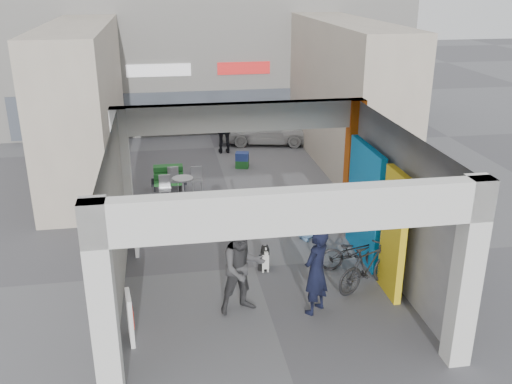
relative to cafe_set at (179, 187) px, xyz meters
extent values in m
plane|color=#5C5D62|center=(1.56, -4.94, -0.29)|extent=(90.00, 90.00, 0.00)
cube|color=silver|center=(-1.44, -8.94, 1.46)|extent=(0.40, 0.40, 3.50)
cube|color=silver|center=(-1.44, -2.94, 1.46)|extent=(0.40, 0.40, 3.50)
cube|color=silver|center=(4.56, -8.94, 1.46)|extent=(0.40, 0.40, 3.50)
cube|color=#C44F0B|center=(4.56, -2.94, 1.46)|extent=(0.40, 0.40, 3.50)
plane|color=beige|center=(-1.44, -5.94, 1.46)|extent=(0.00, 6.40, 6.40)
plane|color=#9D9DA2|center=(4.56, -5.94, 1.46)|extent=(0.00, 6.40, 6.40)
cube|color=#0D84D4|center=(4.26, -4.74, 1.11)|extent=(0.15, 2.00, 2.80)
cube|color=yellow|center=(4.26, -6.54, 1.11)|extent=(0.15, 1.00, 2.80)
plane|color=#B1B1AC|center=(1.56, -5.94, 3.21)|extent=(6.40, 6.40, 0.00)
cube|color=silver|center=(1.56, -2.89, 2.86)|extent=(6.40, 0.30, 0.70)
cube|color=silver|center=(1.56, -8.99, 2.86)|extent=(6.40, 0.30, 0.70)
cube|color=silver|center=(1.56, -2.72, 2.81)|extent=(4.20, 0.05, 0.55)
cube|color=silver|center=(1.56, 9.06, 3.71)|extent=(18.00, 4.00, 8.00)
cube|color=#515966|center=(1.56, 7.01, 0.71)|extent=(16.20, 0.06, 1.80)
cube|color=white|center=(-0.44, 7.02, 2.51)|extent=(2.60, 0.06, 0.50)
cube|color=red|center=(3.06, 7.02, 2.51)|extent=(2.20, 0.06, 0.50)
cube|color=#BCAF9C|center=(-2.94, 2.56, 2.21)|extent=(2.00, 9.00, 5.00)
cube|color=#BCAF9C|center=(6.06, 2.56, 2.21)|extent=(2.00, 9.00, 5.00)
cylinder|color=#979A9F|center=(-0.07, -2.60, 0.18)|extent=(0.09, 0.09, 0.93)
cylinder|color=#979A9F|center=(1.66, -2.50, 0.19)|extent=(0.09, 0.09, 0.96)
cylinder|color=#979A9F|center=(3.01, -2.69, 0.18)|extent=(0.09, 0.09, 0.93)
cube|color=silver|center=(-1.19, -7.39, 0.21)|extent=(0.15, 0.56, 1.00)
cube|color=red|center=(-1.15, -7.39, 0.26)|extent=(0.09, 0.39, 0.40)
cube|color=silver|center=(-1.19, -3.73, 0.21)|extent=(0.08, 0.55, 1.00)
cube|color=red|center=(-1.15, -3.73, 0.26)|extent=(0.04, 0.39, 0.40)
cylinder|color=#9E9EA3|center=(0.11, -0.26, 0.04)|extent=(0.05, 0.05, 0.66)
cylinder|color=#9E9EA3|center=(0.11, -0.26, -0.28)|extent=(0.40, 0.40, 0.02)
cylinder|color=#9E9EA3|center=(0.11, -0.26, 0.37)|extent=(0.64, 0.64, 0.05)
cube|color=#9E9EA3|center=(-0.44, -0.44, -0.08)|extent=(0.35, 0.35, 0.41)
cube|color=#9E9EA3|center=(-0.44, -0.28, 0.32)|extent=(0.35, 0.05, 0.41)
cube|color=#9E9EA3|center=(0.56, 0.20, -0.08)|extent=(0.35, 0.35, 0.41)
cube|color=#9E9EA3|center=(0.56, 0.36, 0.32)|extent=(0.35, 0.05, 0.41)
cube|color=#9E9EA3|center=(-0.17, 0.29, -0.08)|extent=(0.35, 0.35, 0.41)
cube|color=#9E9EA3|center=(-0.17, 0.46, 0.32)|extent=(0.35, 0.05, 0.41)
cube|color=black|center=(-0.31, 0.70, -0.15)|extent=(1.12, 0.56, 0.28)
cube|color=#17521D|center=(-0.31, 0.56, -0.01)|extent=(0.93, 0.33, 0.17)
cube|color=#17521D|center=(-0.31, 0.70, 0.18)|extent=(0.93, 0.33, 0.17)
cube|color=#17521D|center=(-0.31, 0.84, 0.36)|extent=(0.93, 0.33, 0.17)
cube|color=#17521D|center=(2.31, 2.42, -0.15)|extent=(0.52, 0.45, 0.28)
cube|color=navy|center=(2.31, 2.42, 0.13)|extent=(0.52, 0.45, 0.28)
cube|color=black|center=(1.78, -5.00, -0.16)|extent=(0.25, 0.34, 0.25)
cube|color=black|center=(1.78, -5.14, 0.03)|extent=(0.20, 0.17, 0.38)
cube|color=silver|center=(1.78, -5.24, -0.02)|extent=(0.16, 0.03, 0.36)
cylinder|color=silver|center=(1.72, -5.21, -0.14)|extent=(0.05, 0.05, 0.29)
cylinder|color=silver|center=(1.84, -5.21, -0.14)|extent=(0.05, 0.05, 0.29)
sphere|color=black|center=(1.78, -5.16, 0.26)|extent=(0.20, 0.20, 0.20)
cube|color=silver|center=(1.78, -5.27, 0.24)|extent=(0.08, 0.13, 0.06)
cone|color=black|center=(1.72, -5.12, 0.35)|extent=(0.07, 0.07, 0.08)
cone|color=black|center=(1.83, -5.12, 0.35)|extent=(0.07, 0.07, 0.08)
imported|color=black|center=(2.48, -6.98, 0.64)|extent=(0.80, 0.78, 1.86)
imported|color=#3D3D40|center=(1.04, -6.71, 0.70)|extent=(1.12, 0.97, 1.97)
imported|color=#567BA7|center=(3.20, -3.60, 0.45)|extent=(0.85, 0.72, 1.47)
imported|color=black|center=(1.91, 4.32, 0.67)|extent=(1.14, 0.49, 1.93)
imported|color=black|center=(3.86, -5.39, 0.15)|extent=(1.69, 0.66, 0.87)
imported|color=black|center=(3.86, -6.27, 0.23)|extent=(1.77, 1.21, 1.04)
imported|color=silver|center=(3.68, 5.33, 0.32)|extent=(3.79, 2.09, 1.22)
camera|label=1|loc=(-0.35, -16.73, 6.23)|focal=40.00mm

